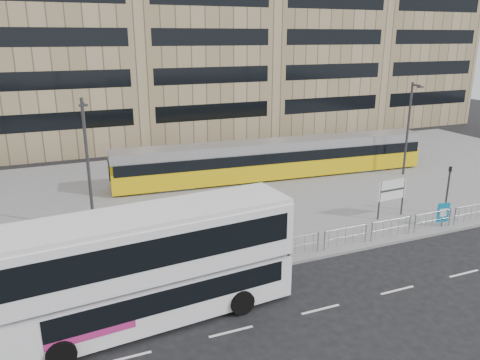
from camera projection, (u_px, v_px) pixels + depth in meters
name	position (u px, v px, depth m)	size (l,w,h in m)	color
ground	(312.00, 260.00, 23.70)	(120.00, 120.00, 0.00)	black
plaza	(227.00, 190.00, 34.26)	(64.00, 24.00, 0.15)	slate
kerb	(312.00, 258.00, 23.72)	(64.00, 0.25, 0.17)	gray
building_row	(166.00, 17.00, 50.70)	(70.40, 18.40, 31.20)	maroon
pedestrian_barrier	(341.00, 233.00, 24.58)	(32.07, 0.07, 1.10)	#999CA1
road_markings	(379.00, 295.00, 20.53)	(62.00, 0.12, 0.01)	white
double_decker_bus	(150.00, 263.00, 18.06)	(11.63, 3.68, 4.57)	white
tram	(275.00, 159.00, 36.73)	(25.35, 4.22, 2.98)	#E0B70C
station_sign	(392.00, 192.00, 28.51)	(2.08, 0.20, 2.39)	#2D2D30
ad_panel	(443.00, 213.00, 27.30)	(0.77, 0.20, 1.45)	#2D2D30
pedestrian	(250.00, 226.00, 25.44)	(0.60, 0.40, 1.66)	black
traffic_light_west	(125.00, 238.00, 21.21)	(0.18, 0.21, 3.10)	#2D2D30
traffic_light_east	(448.00, 184.00, 28.90)	(0.23, 0.25, 3.10)	#2D2D30
lamp_post_west	(88.00, 160.00, 25.99)	(0.45, 1.04, 7.58)	#2D2D30
lamp_post_east	(409.00, 125.00, 36.69)	(0.45, 1.04, 7.37)	#2D2D30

